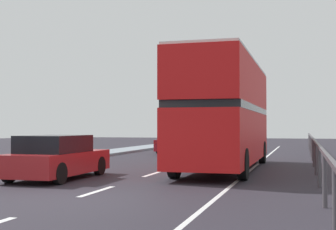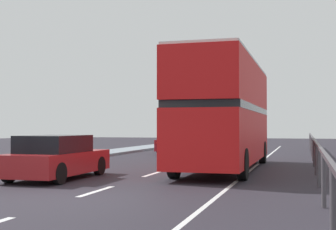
# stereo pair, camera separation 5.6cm
# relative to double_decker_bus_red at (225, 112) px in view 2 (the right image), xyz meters

# --- Properties ---
(ground_plane) EXTENTS (73.10, 120.00, 0.10)m
(ground_plane) POSITION_rel_double_decker_bus_red_xyz_m (-2.21, -8.40, -2.30)
(ground_plane) COLOR #28242D
(lane_paint_markings) EXTENTS (3.30, 46.00, 0.01)m
(lane_paint_markings) POSITION_rel_double_decker_bus_red_xyz_m (-0.25, 0.38, -2.24)
(lane_paint_markings) COLOR silver
(lane_paint_markings) RESTS_ON ground
(bridge_side_railing) EXTENTS (0.10, 42.00, 1.17)m
(bridge_side_railing) POSITION_rel_double_decker_bus_red_xyz_m (3.34, 0.60, -1.31)
(bridge_side_railing) COLOR #484348
(bridge_side_railing) RESTS_ON ground
(double_decker_bus_red) EXTENTS (2.50, 10.19, 4.19)m
(double_decker_bus_red) POSITION_rel_double_decker_bus_red_xyz_m (0.00, 0.00, 0.00)
(double_decker_bus_red) COLOR red
(double_decker_bus_red) RESTS_ON ground
(hatchback_car_near) EXTENTS (1.88, 4.26, 1.40)m
(hatchback_car_near) POSITION_rel_double_decker_bus_red_xyz_m (-4.70, -4.70, -1.58)
(hatchback_car_near) COLOR maroon
(hatchback_car_near) RESTS_ON ground
(sedan_car_ahead) EXTENTS (1.96, 4.67, 1.44)m
(sedan_car_ahead) POSITION_rel_double_decker_bus_red_xyz_m (-4.78, 11.16, -1.56)
(sedan_car_ahead) COLOR maroon
(sedan_car_ahead) RESTS_ON ground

